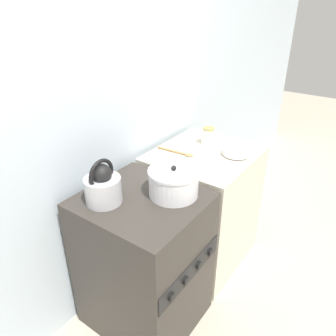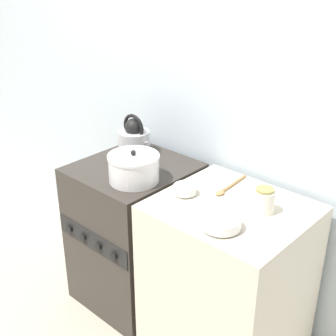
{
  "view_description": "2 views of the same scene",
  "coord_description": "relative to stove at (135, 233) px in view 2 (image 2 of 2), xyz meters",
  "views": [
    {
      "loc": [
        -1.09,
        -0.63,
        1.82
      ],
      "look_at": [
        0.25,
        0.32,
        0.95
      ],
      "focal_mm": 35.0,
      "sensor_mm": 36.0,
      "label": 1
    },
    {
      "loc": [
        1.74,
        -1.28,
        1.98
      ],
      "look_at": [
        0.24,
        0.35,
        0.93
      ],
      "focal_mm": 50.0,
      "sensor_mm": 36.0,
      "label": 2
    }
  ],
  "objects": [
    {
      "name": "cooking_pot",
      "position": [
        0.13,
        -0.11,
        0.51
      ],
      "size": [
        0.27,
        0.27,
        0.17
      ],
      "color": "silver",
      "rests_on": "stove"
    },
    {
      "name": "stove",
      "position": [
        0.0,
        0.0,
        0.0
      ],
      "size": [
        0.58,
        0.65,
        0.88
      ],
      "color": "#332D28",
      "rests_on": "ground_plane"
    },
    {
      "name": "ground_plane",
      "position": [
        -0.0,
        -0.31,
        -0.44
      ],
      "size": [
        12.0,
        12.0,
        0.0
      ],
      "primitive_type": "plane",
      "color": "#B2A893"
    },
    {
      "name": "wooden_spoon",
      "position": [
        0.55,
        0.14,
        0.45
      ],
      "size": [
        0.05,
        0.27,
        0.02
      ],
      "color": "#A37A4C",
      "rests_on": "counter"
    },
    {
      "name": "wall_back",
      "position": [
        -0.0,
        0.39,
        0.81
      ],
      "size": [
        7.0,
        0.06,
        2.5
      ],
      "color": "silver",
      "rests_on": "ground_plane"
    },
    {
      "name": "storage_jar",
      "position": [
        0.81,
        0.06,
        0.5
      ],
      "size": [
        0.1,
        0.1,
        0.12
      ],
      "color": "silver",
      "rests_on": "counter"
    },
    {
      "name": "small_ceramic_bowl",
      "position": [
        0.43,
        -0.06,
        0.47
      ],
      "size": [
        0.11,
        0.11,
        0.05
      ],
      "color": "white",
      "rests_on": "counter"
    },
    {
      "name": "kettle",
      "position": [
        -0.13,
        0.14,
        0.53
      ],
      "size": [
        0.23,
        0.19,
        0.24
      ],
      "color": "#B2B2B7",
      "rests_on": "stove"
    },
    {
      "name": "enamel_bowl",
      "position": [
        0.75,
        -0.18,
        0.48
      ],
      "size": [
        0.17,
        0.17,
        0.05
      ],
      "color": "white",
      "rests_on": "counter"
    },
    {
      "name": "counter",
      "position": [
        0.67,
        0.0,
        0.0
      ],
      "size": [
        0.7,
        0.63,
        0.89
      ],
      "color": "beige",
      "rests_on": "ground_plane"
    }
  ]
}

